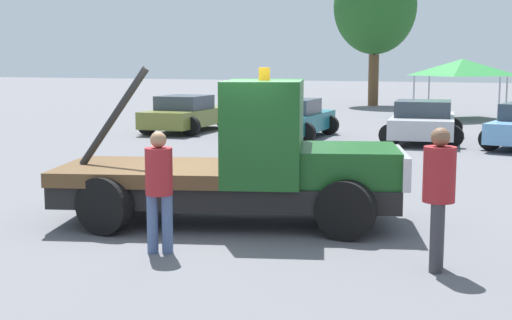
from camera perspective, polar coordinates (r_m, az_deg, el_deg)
ground_plane at (r=11.57m, az=-2.27°, el=-5.02°), size 160.00×160.00×0.00m
tow_truck at (r=11.35m, az=-0.59°, el=-0.33°), size 5.80×3.56×2.51m
person_near_truck at (r=9.05m, az=14.42°, el=-2.23°), size 0.40×0.40×1.79m
person_at_hood at (r=9.66m, az=-7.76°, el=-1.87°), size 0.37×0.37×1.66m
parked_car_olive at (r=26.50m, az=-5.56°, el=3.68°), size 2.62×4.72×1.34m
parked_car_teal at (r=24.09m, az=2.99°, el=3.29°), size 2.56×4.56×1.34m
parked_car_silver at (r=23.66m, az=13.22°, el=3.01°), size 2.95×4.71×1.34m
canopy_tent_green at (r=33.58m, az=16.20°, el=7.13°), size 3.65×3.65×2.69m
tree_left at (r=42.42m, az=9.50°, el=12.02°), size 4.76×4.76×8.49m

